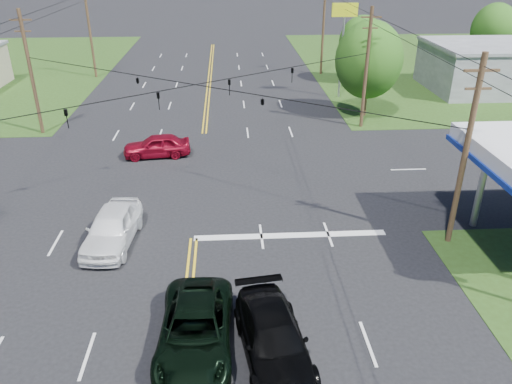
{
  "coord_description": "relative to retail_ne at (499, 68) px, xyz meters",
  "views": [
    {
      "loc": [
        1.89,
        -18.12,
        13.58
      ],
      "look_at": [
        3.34,
        6.0,
        1.6
      ],
      "focal_mm": 35.0,
      "sensor_mm": 36.0,
      "label": 1
    }
  ],
  "objects": [
    {
      "name": "pole_ne",
      "position": [
        -17.0,
        -11.0,
        2.72
      ],
      "size": [
        1.6,
        0.28,
        9.5
      ],
      "color": "#3E281A",
      "rests_on": "ground"
    },
    {
      "name": "sedan_red",
      "position": [
        -33.17,
        -16.54,
        -1.4
      ],
      "size": [
        4.86,
        2.34,
        1.6
      ],
      "primitive_type": "imported",
      "rotation": [
        0.0,
        0.0,
        -1.47
      ],
      "color": "maroon",
      "rests_on": "ground"
    },
    {
      "name": "tree_right_a",
      "position": [
        -16.0,
        -8.0,
        2.67
      ],
      "size": [
        5.7,
        5.7,
        8.18
      ],
      "color": "#3E281A",
      "rests_on": "ground"
    },
    {
      "name": "polesign_ne",
      "position": [
        -16.99,
        -2.0,
        4.79
      ],
      "size": [
        2.43,
        0.33,
        8.84
      ],
      "color": "#A5A5AA",
      "rests_on": "ground"
    },
    {
      "name": "pole_left_far",
      "position": [
        -43.0,
        8.0,
        2.97
      ],
      "size": [
        1.6,
        0.28,
        10.0
      ],
      "color": "#3E281A",
      "rests_on": "ground"
    },
    {
      "name": "tree_right_b",
      "position": [
        -13.5,
        4.0,
        2.02
      ],
      "size": [
        4.94,
        4.94,
        7.09
      ],
      "color": "#3E281A",
      "rests_on": "ground"
    },
    {
      "name": "pole_nw",
      "position": [
        -43.0,
        -11.0,
        2.72
      ],
      "size": [
        1.6,
        0.28,
        9.5
      ],
      "color": "#3E281A",
      "rests_on": "ground"
    },
    {
      "name": "pickup_white",
      "position": [
        -34.02,
        -28.16,
        -1.29
      ],
      "size": [
        2.62,
        5.49,
        1.81
      ],
      "primitive_type": "imported",
      "rotation": [
        0.0,
        0.0,
        -0.09
      ],
      "color": "white",
      "rests_on": "ground"
    },
    {
      "name": "suv_black",
      "position": [
        -26.66,
        -36.37,
        -1.38
      ],
      "size": [
        3.04,
        5.88,
        1.63
      ],
      "primitive_type": "imported",
      "rotation": [
        0.0,
        0.0,
        0.14
      ],
      "color": "black",
      "rests_on": "ground"
    },
    {
      "name": "pole_right_far",
      "position": [
        -17.0,
        8.0,
        2.97
      ],
      "size": [
        1.6,
        0.28,
        10.0
      ],
      "color": "#3E281A",
      "rests_on": "ground"
    },
    {
      "name": "tree_far_r",
      "position": [
        4.0,
        10.0,
        2.34
      ],
      "size": [
        5.32,
        5.32,
        7.63
      ],
      "color": "#3E281A",
      "rests_on": "ground"
    },
    {
      "name": "pickup_dkgreen",
      "position": [
        -29.5,
        -35.75,
        -1.39
      ],
      "size": [
        2.86,
        5.93,
        1.63
      ],
      "primitive_type": "imported",
      "rotation": [
        0.0,
        0.0,
        -0.03
      ],
      "color": "black",
      "rests_on": "ground"
    },
    {
      "name": "retail_ne",
      "position": [
        0.0,
        0.0,
        0.0
      ],
      "size": [
        14.0,
        10.0,
        4.4
      ],
      "primitive_type": "cube",
      "color": "slate",
      "rests_on": "ground"
    },
    {
      "name": "ground",
      "position": [
        -30.0,
        -20.0,
        -2.2
      ],
      "size": [
        280.0,
        280.0,
        0.0
      ],
      "primitive_type": "plane",
      "color": "black",
      "rests_on": "ground"
    },
    {
      "name": "power_lines",
      "position": [
        -30.0,
        -22.0,
        6.4
      ],
      "size": [
        26.04,
        100.0,
        0.64
      ],
      "color": "black",
      "rests_on": "ground"
    },
    {
      "name": "grass_ne",
      "position": [
        5.0,
        12.0,
        -2.2
      ],
      "size": [
        46.0,
        48.0,
        0.03
      ],
      "primitive_type": "cube",
      "color": "#263E14",
      "rests_on": "ground"
    },
    {
      "name": "sedan_far",
      "position": [
        -6.83,
        -15.6,
        -1.47
      ],
      "size": [
        5.23,
        2.67,
        1.45
      ],
      "primitive_type": "imported",
      "rotation": [
        0.0,
        0.0,
        -1.7
      ],
      "color": "#98999D",
      "rests_on": "ground"
    },
    {
      "name": "span_wire_signals",
      "position": [
        -30.0,
        -20.0,
        3.8
      ],
      "size": [
        26.0,
        18.0,
        1.13
      ],
      "color": "black",
      "rests_on": "ground"
    },
    {
      "name": "stop_bar",
      "position": [
        -25.0,
        -28.0,
        -2.2
      ],
      "size": [
        10.0,
        0.5,
        0.02
      ],
      "primitive_type": "cube",
      "color": "silver",
      "rests_on": "ground"
    },
    {
      "name": "pole_se",
      "position": [
        -17.0,
        -29.0,
        2.72
      ],
      "size": [
        1.6,
        0.28,
        9.5
      ],
      "color": "#3E281A",
      "rests_on": "ground"
    }
  ]
}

